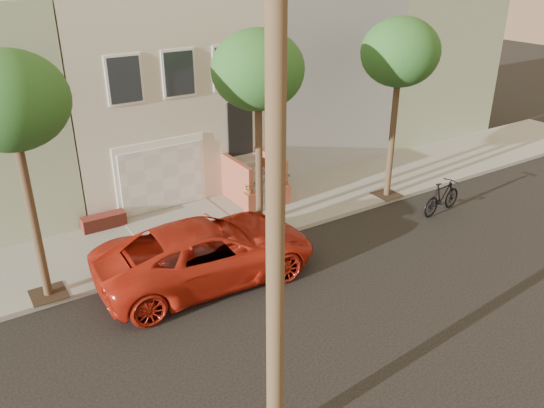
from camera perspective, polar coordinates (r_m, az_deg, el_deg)
ground at (r=14.37m, az=3.49°, el=-10.60°), size 90.00×90.00×0.00m
sidewalk at (r=18.28m, az=-6.34°, el=-2.12°), size 40.00×3.70×0.15m
house_row at (r=22.23m, az=-13.72°, el=12.03°), size 33.10×11.70×7.00m
tree_left at (r=13.71m, az=-25.74°, el=9.51°), size 2.70×2.57×6.30m
tree_mid at (r=15.81m, az=-1.47°, el=13.67°), size 2.70×2.57×6.30m
tree_right at (r=19.19m, az=13.24°, el=15.05°), size 2.70×2.57×6.30m
pickup_truck at (r=15.12m, az=-6.78°, el=-4.96°), size 6.21×3.08×1.69m
motorcycle at (r=19.81m, az=17.34°, el=0.71°), size 2.03×0.80×1.18m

